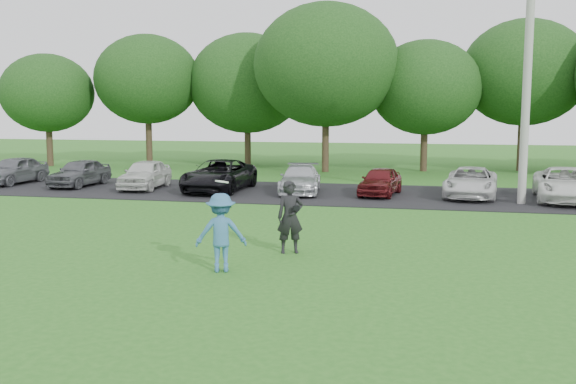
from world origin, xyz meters
name	(u,v)px	position (x,y,z in m)	size (l,w,h in m)	color
ground	(248,283)	(0.00, 0.00, 0.00)	(100.00, 100.00, 0.00)	#28691E
parking_lot	(341,194)	(0.00, 13.00, 0.01)	(32.00, 6.50, 0.03)	black
utility_pole	(527,72)	(6.43, 11.70, 4.51)	(0.28, 0.28, 9.02)	#A6A6A1
frisbee_player	(221,232)	(-0.79, 0.78, 0.80)	(1.16, 0.88, 1.90)	teal
camera_bystander	(290,217)	(0.23, 2.71, 0.83)	(0.71, 0.59, 1.66)	black
parked_cars	(348,179)	(0.26, 12.95, 0.61)	(30.46, 4.63, 1.23)	slate
tree_row	(396,77)	(1.51, 22.76, 4.91)	(42.39, 9.85, 8.64)	#38281C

